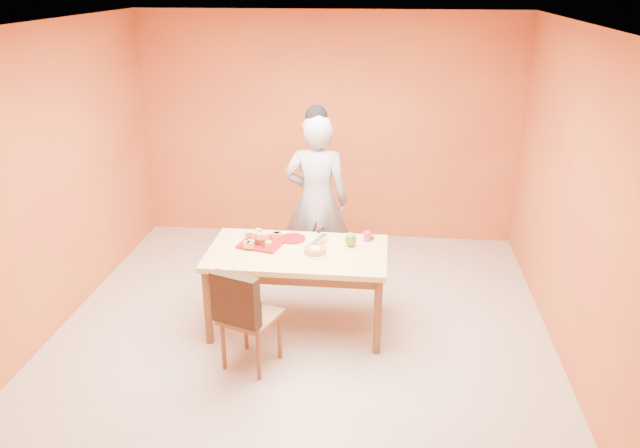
# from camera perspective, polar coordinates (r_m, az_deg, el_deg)

# --- Properties ---
(floor) EXTENTS (5.00, 5.00, 0.00)m
(floor) POSITION_cam_1_polar(r_m,az_deg,el_deg) (5.70, -1.86, -10.57)
(floor) COLOR #BAAD9F
(floor) RESTS_ON ground
(ceiling) EXTENTS (5.00, 5.00, 0.00)m
(ceiling) POSITION_cam_1_polar(r_m,az_deg,el_deg) (4.82, -2.27, 17.61)
(ceiling) COLOR white
(ceiling) RESTS_ON wall_back
(wall_back) EXTENTS (4.50, 0.00, 4.50)m
(wall_back) POSITION_cam_1_polar(r_m,az_deg,el_deg) (7.49, 0.70, 8.71)
(wall_back) COLOR #CA6E2E
(wall_back) RESTS_ON floor
(wall_left) EXTENTS (0.00, 5.00, 5.00)m
(wall_left) POSITION_cam_1_polar(r_m,az_deg,el_deg) (5.85, -24.43, 2.92)
(wall_left) COLOR #CA6E2E
(wall_left) RESTS_ON floor
(wall_right) EXTENTS (0.00, 5.00, 5.00)m
(wall_right) POSITION_cam_1_polar(r_m,az_deg,el_deg) (5.29, 22.88, 1.25)
(wall_right) COLOR #CA6E2E
(wall_right) RESTS_ON floor
(dining_table) EXTENTS (1.60, 0.90, 0.76)m
(dining_table) POSITION_cam_1_polar(r_m,az_deg,el_deg) (5.62, -2.08, -3.33)
(dining_table) COLOR #DCC173
(dining_table) RESTS_ON floor
(dining_chair) EXTENTS (0.55, 0.61, 0.92)m
(dining_chair) POSITION_cam_1_polar(r_m,az_deg,el_deg) (5.16, -6.41, -8.29)
(dining_chair) COLOR brown
(dining_chair) RESTS_ON floor
(pastry_pile) EXTENTS (0.33, 0.33, 0.11)m
(pastry_pile) POSITION_cam_1_polar(r_m,az_deg,el_deg) (5.71, -5.29, -1.10)
(pastry_pile) COLOR tan
(pastry_pile) RESTS_ON pastry_platter
(person) EXTENTS (0.67, 0.45, 1.81)m
(person) POSITION_cam_1_polar(r_m,az_deg,el_deg) (6.36, -0.33, 2.10)
(person) COLOR gray
(person) RESTS_ON floor
(pastry_platter) EXTENTS (0.45, 0.45, 0.02)m
(pastry_platter) POSITION_cam_1_polar(r_m,az_deg,el_deg) (5.74, -5.26, -1.70)
(pastry_platter) COLOR maroon
(pastry_platter) RESTS_ON dining_table
(red_dinner_plate) EXTENTS (0.30, 0.30, 0.01)m
(red_dinner_plate) POSITION_cam_1_polar(r_m,az_deg,el_deg) (5.81, -2.52, -1.34)
(red_dinner_plate) COLOR maroon
(red_dinner_plate) RESTS_ON dining_table
(white_cake_plate) EXTENTS (0.31, 0.31, 0.01)m
(white_cake_plate) POSITION_cam_1_polar(r_m,az_deg,el_deg) (5.51, -0.44, -2.70)
(white_cake_plate) COLOR silver
(white_cake_plate) RESTS_ON dining_table
(sponge_cake) EXTENTS (0.23, 0.23, 0.04)m
(sponge_cake) POSITION_cam_1_polar(r_m,az_deg,el_deg) (5.50, -0.44, -2.42)
(sponge_cake) COLOR #C97E34
(sponge_cake) RESTS_ON white_cake_plate
(cake_server) EXTENTS (0.14, 0.27, 0.01)m
(cake_server) POSITION_cam_1_polar(r_m,az_deg,el_deg) (5.65, -0.13, -1.40)
(cake_server) COLOR silver
(cake_server) RESTS_ON sponge_cake
(egg_ornament) EXTENTS (0.13, 0.11, 0.14)m
(egg_ornament) POSITION_cam_1_polar(r_m,az_deg,el_deg) (5.64, 2.82, -1.43)
(egg_ornament) COLOR olive
(egg_ornament) RESTS_ON dining_table
(magenta_glass) EXTENTS (0.07, 0.07, 0.09)m
(magenta_glass) POSITION_cam_1_polar(r_m,az_deg,el_deg) (5.78, 4.28, -1.14)
(magenta_glass) COLOR #D21F63
(magenta_glass) RESTS_ON dining_table
(checker_tin) EXTENTS (0.13, 0.13, 0.03)m
(checker_tin) POSITION_cam_1_polar(r_m,az_deg,el_deg) (5.84, 4.49, -1.18)
(checker_tin) COLOR #32180D
(checker_tin) RESTS_ON dining_table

